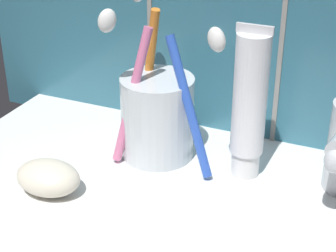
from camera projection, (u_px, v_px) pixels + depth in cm
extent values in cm
cube|color=white|center=(213.00, 220.00, 50.31)|extent=(58.54, 31.06, 2.00)
cylinder|color=silver|center=(157.00, 117.00, 56.88)|extent=(7.43, 7.43, 8.57)
cylinder|color=blue|center=(189.00, 107.00, 53.08)|extent=(6.13, 3.35, 13.25)
ellipsoid|color=white|center=(217.00, 40.00, 47.58)|extent=(2.73, 2.16, 2.69)
cylinder|color=orange|center=(148.00, 76.00, 57.49)|extent=(3.79, 2.82, 14.87)
cylinder|color=pink|center=(132.00, 96.00, 54.66)|extent=(3.82, 3.89, 13.70)
ellipsoid|color=white|center=(107.00, 21.00, 50.36)|extent=(2.47, 2.49, 2.57)
cylinder|color=white|center=(245.00, 162.00, 54.90)|extent=(2.73, 2.73, 2.59)
cylinder|color=white|center=(250.00, 95.00, 51.59)|extent=(3.21, 3.21, 11.78)
cube|color=silver|center=(255.00, 29.00, 48.69)|extent=(3.37, 0.36, 0.80)
sphere|color=silver|center=(336.00, 161.00, 45.95)|extent=(2.09, 2.09, 2.09)
ellipsoid|color=silver|center=(48.00, 178.00, 51.94)|extent=(6.29, 4.63, 3.09)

